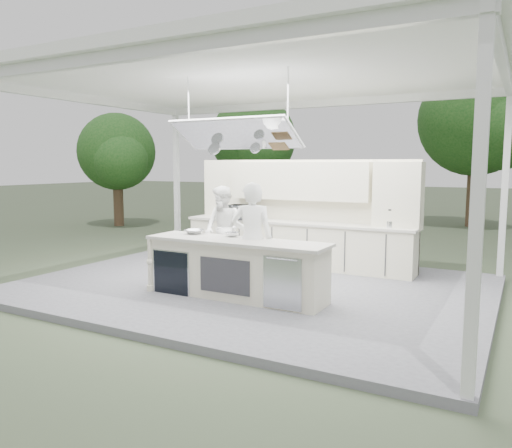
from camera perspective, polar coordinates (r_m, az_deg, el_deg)
The scene contains 12 objects.
ground at distance 9.12m, azimuth -0.41°, elevation -7.60°, with size 90.00×90.00×0.00m, color #3C4831.
stage_deck at distance 9.11m, azimuth -0.41°, elevation -7.24°, with size 8.00×6.00×0.12m, color slate.
tent at distance 8.93m, azimuth -0.46°, elevation 16.09°, with size 8.20×6.20×3.86m.
demo_island at distance 8.13m, azimuth -2.44°, elevation -5.09°, with size 3.10×0.79×0.95m.
back_counter at distance 10.67m, azimuth 4.54°, elevation -2.22°, with size 5.08×0.72×0.95m.
back_wall_unit at distance 10.58m, azimuth 7.27°, elevation 3.00°, with size 5.05×0.48×2.25m.
tree_cluster at distance 18.08m, azimuth 14.54°, elevation 9.85°, with size 19.55×9.40×5.85m.
head_chef at distance 8.13m, azimuth -0.45°, elevation -1.79°, with size 0.68×0.45×1.87m, color white.
sous_chef at distance 10.00m, azimuth -3.81°, elevation -0.58°, with size 0.84×0.66×1.73m, color white.
toaster_oven at distance 10.96m, azimuth -1.64°, elevation 1.36°, with size 0.57×0.39×0.32m, color silver.
bowl_large at distance 8.74m, azimuth -7.07°, elevation -0.88°, with size 0.32×0.32×0.08m, color #B6B8BD.
bowl_small at distance 8.37m, azimuth -2.75°, elevation -1.19°, with size 0.24×0.24×0.07m, color silver.
Camera 1 is at (4.28, -7.72, 2.28)m, focal length 35.00 mm.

